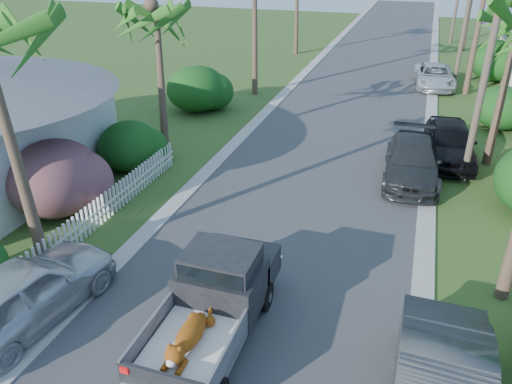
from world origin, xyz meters
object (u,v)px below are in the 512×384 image
(pickup_truck, at_px, (217,295))
(utility_pole_b, at_px, (488,63))
(parked_car_rm, at_px, (412,161))
(palm_l_b, at_px, (154,6))
(parked_car_rf, at_px, (450,142))
(parked_car_ln, at_px, (24,293))
(utility_pole_c, at_px, (468,10))
(parked_car_rd, at_px, (434,76))

(pickup_truck, distance_m, utility_pole_b, 12.76)
(parked_car_rm, distance_m, palm_l_b, 11.73)
(parked_car_rm, height_order, parked_car_rf, parked_car_rf)
(parked_car_ln, height_order, palm_l_b, palm_l_b)
(utility_pole_b, bearing_deg, palm_l_b, -175.39)
(parked_car_ln, xyz_separation_m, palm_l_b, (-1.80, 10.89, 5.30))
(pickup_truck, height_order, parked_car_rm, pickup_truck)
(pickup_truck, distance_m, palm_l_b, 12.66)
(parked_car_ln, distance_m, utility_pole_c, 29.15)
(parked_car_rm, relative_size, parked_car_ln, 1.03)
(parked_car_rd, relative_size, palm_l_b, 0.67)
(parked_car_rm, xyz_separation_m, utility_pole_c, (2.00, 15.40, 3.86))
(parked_car_rd, height_order, palm_l_b, palm_l_b)
(palm_l_b, bearing_deg, utility_pole_c, 52.22)
(parked_car_rd, distance_m, utility_pole_b, 14.63)
(parked_car_rm, distance_m, utility_pole_b, 4.36)
(parked_car_ln, height_order, utility_pole_c, utility_pole_c)
(parked_car_ln, bearing_deg, utility_pole_b, -124.09)
(parked_car_rf, height_order, utility_pole_b, utility_pole_b)
(pickup_truck, xyz_separation_m, palm_l_b, (-6.37, 9.66, 5.14))
(parked_car_rm, relative_size, utility_pole_b, 0.57)
(parked_car_ln, relative_size, palm_l_b, 0.67)
(pickup_truck, relative_size, parked_car_rf, 1.06)
(parked_car_rf, xyz_separation_m, palm_l_b, (-11.80, -3.00, 5.32))
(parked_car_rm, height_order, parked_car_ln, parked_car_ln)
(parked_car_rf, xyz_separation_m, utility_pole_b, (0.60, -2.00, 3.78))
(utility_pole_c, bearing_deg, parked_car_ln, -111.51)
(parked_car_rd, xyz_separation_m, utility_pole_c, (1.31, 0.96, 3.91))
(parked_car_rf, relative_size, utility_pole_b, 0.54)
(parked_car_rf, xyz_separation_m, utility_pole_c, (0.60, 13.00, 3.78))
(parked_car_rd, height_order, utility_pole_b, utility_pole_b)
(parked_car_ln, bearing_deg, parked_car_rf, -118.13)
(utility_pole_b, bearing_deg, pickup_truck, -119.49)
(parked_car_rm, bearing_deg, palm_l_b, -178.71)
(pickup_truck, bearing_deg, palm_l_b, 123.42)
(pickup_truck, height_order, utility_pole_b, utility_pole_b)
(palm_l_b, bearing_deg, utility_pole_b, 4.61)
(pickup_truck, relative_size, parked_car_rd, 1.04)
(pickup_truck, relative_size, parked_car_ln, 1.03)
(parked_car_rf, height_order, parked_car_ln, parked_car_ln)
(parked_car_rf, height_order, palm_l_b, palm_l_b)
(parked_car_rf, height_order, parked_car_rd, parked_car_rf)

